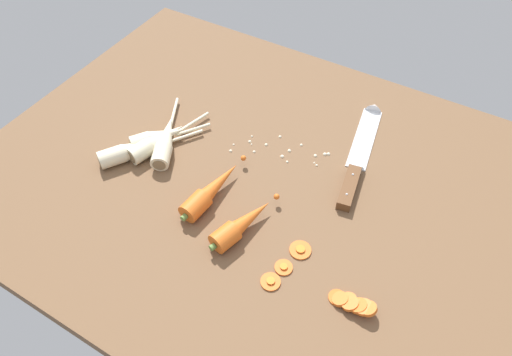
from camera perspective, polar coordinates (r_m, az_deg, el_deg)
ground_plane at (r=99.92cm, az=0.58°, el=-0.54°), size 120.00×90.00×4.00cm
chefs_knife at (r=105.60cm, az=12.88°, el=3.54°), size 9.19×34.77×4.18cm
whole_carrot at (r=93.58cm, az=-5.67°, el=-1.63°), size 5.65×20.27×4.20cm
whole_carrot_second at (r=88.26cm, az=-1.89°, el=-5.82°), size 7.78×17.47×4.20cm
parsnip_front at (r=105.05cm, az=-12.07°, el=4.47°), size 8.03×21.58×4.00cm
parsnip_mid_left at (r=104.86cm, az=-11.14°, el=4.57°), size 12.38×21.35×4.00cm
parsnip_mid_right at (r=104.40cm, az=-14.82°, el=3.41°), size 15.18×21.11×4.00cm
parsnip_back at (r=105.92cm, az=-12.09°, el=4.92°), size 12.53×16.50×4.00cm
carrot_slice_stack at (r=83.07cm, az=11.82°, el=-14.91°), size 8.54×3.54×3.06cm
carrot_slice_stray_near at (r=84.10cm, az=1.82°, el=-12.65°), size 3.67×3.67×0.70cm
carrot_slice_stray_mid at (r=85.58cm, az=3.44°, el=-10.93°), size 3.35×3.35×0.70cm
carrot_slice_stray_far at (r=87.69cm, az=5.51°, el=-8.80°), size 4.15×4.15×0.70cm
mince_crumbs at (r=103.39cm, az=3.71°, el=3.52°), size 20.51×10.90×0.85cm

